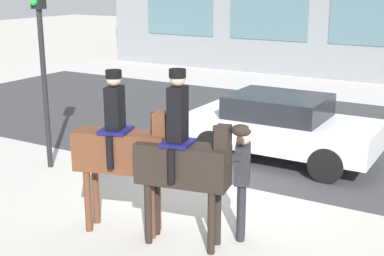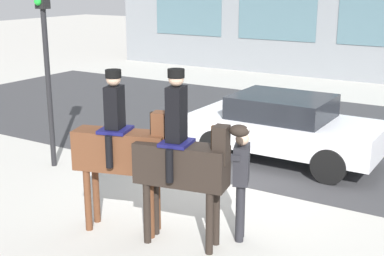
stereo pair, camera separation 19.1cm
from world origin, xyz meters
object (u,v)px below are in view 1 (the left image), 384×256
mounted_horse_companion (184,159)px  pedestrian_bystander (241,177)px  street_car_near_lane (281,126)px  mounted_horse_lead (123,148)px  traffic_light (41,40)px

mounted_horse_companion → pedestrian_bystander: mounted_horse_companion is taller
mounted_horse_companion → street_car_near_lane: (-0.22, 4.44, -0.57)m
mounted_horse_lead → street_car_near_lane: (0.83, 4.53, -0.60)m
mounted_horse_companion → street_car_near_lane: size_ratio=0.65×
mounted_horse_lead → pedestrian_bystander: (1.69, 0.66, -0.37)m
street_car_near_lane → pedestrian_bystander: bearing=-77.4°
mounted_horse_lead → mounted_horse_companion: size_ratio=0.97×
mounted_horse_lead → traffic_light: traffic_light is taller
street_car_near_lane → mounted_horse_companion: bearing=-87.2°
pedestrian_bystander → mounted_horse_companion: bearing=20.2°
traffic_light → street_car_near_lane: bearing=35.9°
mounted_horse_companion → street_car_near_lane: mounted_horse_companion is taller
mounted_horse_lead → pedestrian_bystander: size_ratio=1.51×
street_car_near_lane → traffic_light: traffic_light is taller
mounted_horse_lead → pedestrian_bystander: 1.85m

